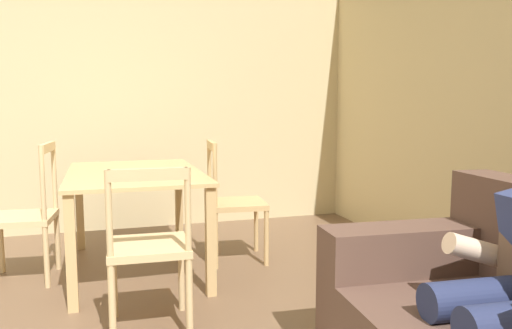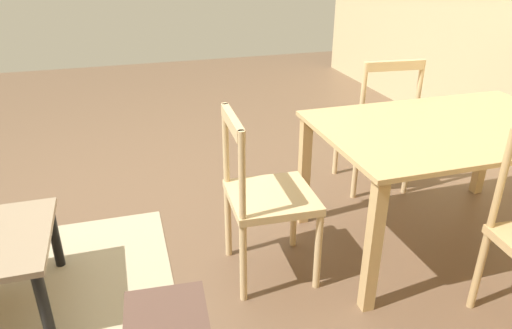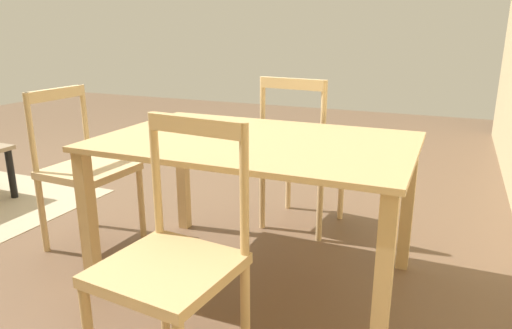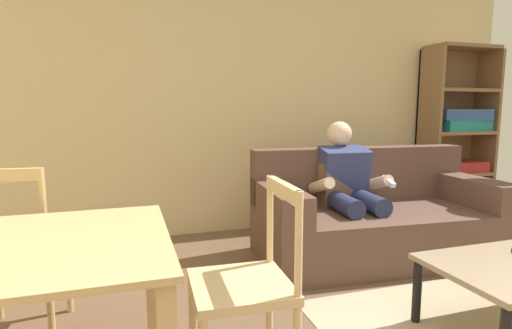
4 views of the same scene
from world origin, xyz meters
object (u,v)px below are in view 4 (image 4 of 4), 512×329
(couch, at_px, (374,217))
(dining_chair_near_wall, at_px, (17,254))
(dining_chair_facing_couch, at_px, (247,285))
(person_lounging, at_px, (349,188))
(bookshelf, at_px, (456,147))

(couch, xyz_separation_m, dining_chair_near_wall, (-2.51, -0.48, 0.13))
(couch, relative_size, dining_chair_facing_couch, 2.24)
(couch, xyz_separation_m, dining_chair_facing_couch, (-1.46, -1.21, 0.13))
(couch, distance_m, dining_chair_facing_couch, 1.90)
(person_lounging, height_order, dining_chair_facing_couch, person_lounging)
(couch, relative_size, person_lounging, 1.82)
(couch, height_order, bookshelf, bookshelf)
(person_lounging, height_order, bookshelf, bookshelf)
(person_lounging, relative_size, dining_chair_near_wall, 1.19)
(dining_chair_near_wall, relative_size, dining_chair_facing_couch, 1.04)
(dining_chair_near_wall, distance_m, dining_chair_facing_couch, 1.28)
(couch, bearing_deg, dining_chair_facing_couch, -140.38)
(bookshelf, xyz_separation_m, dining_chair_near_wall, (-4.12, -1.31, -0.33))
(bookshelf, relative_size, dining_chair_facing_couch, 2.11)
(couch, distance_m, dining_chair_near_wall, 2.56)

